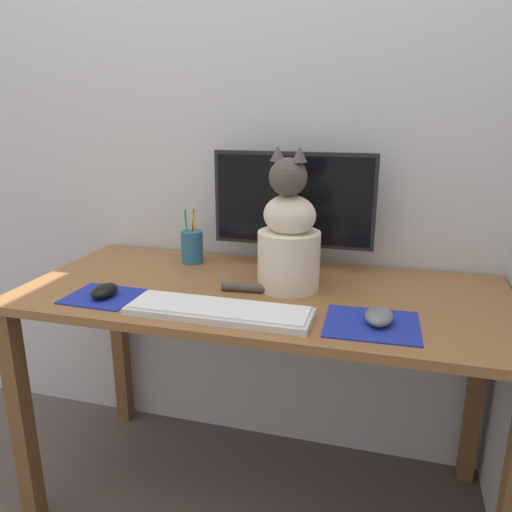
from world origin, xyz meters
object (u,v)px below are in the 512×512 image
(cat, at_px, (288,238))
(pen_cup, at_px, (192,246))
(computer_mouse_left, at_px, (104,291))
(computer_mouse_right, at_px, (379,316))
(keyboard, at_px, (219,311))
(monitor, at_px, (293,207))

(cat, xyz_separation_m, pen_cup, (-0.36, 0.16, -0.09))
(computer_mouse_left, xyz_separation_m, computer_mouse_right, (0.74, 0.02, 0.00))
(pen_cup, bearing_deg, cat, -23.82)
(keyboard, relative_size, computer_mouse_right, 4.56)
(computer_mouse_left, height_order, cat, cat)
(keyboard, height_order, computer_mouse_right, computer_mouse_right)
(monitor, bearing_deg, computer_mouse_right, -52.41)
(keyboard, xyz_separation_m, computer_mouse_right, (0.39, 0.05, 0.01))
(monitor, relative_size, cat, 1.27)
(keyboard, bearing_deg, computer_mouse_left, 175.21)
(monitor, relative_size, pen_cup, 2.81)
(monitor, distance_m, keyboard, 0.48)
(keyboard, xyz_separation_m, pen_cup, (-0.24, 0.40, 0.04))
(keyboard, bearing_deg, computer_mouse_right, 6.96)
(computer_mouse_left, distance_m, pen_cup, 0.39)
(computer_mouse_left, xyz_separation_m, cat, (0.47, 0.21, 0.13))
(keyboard, distance_m, computer_mouse_right, 0.40)
(keyboard, relative_size, pen_cup, 2.58)
(computer_mouse_right, height_order, pen_cup, pen_cup)
(pen_cup, bearing_deg, keyboard, -59.33)
(monitor, bearing_deg, cat, -81.99)
(keyboard, bearing_deg, cat, 62.22)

